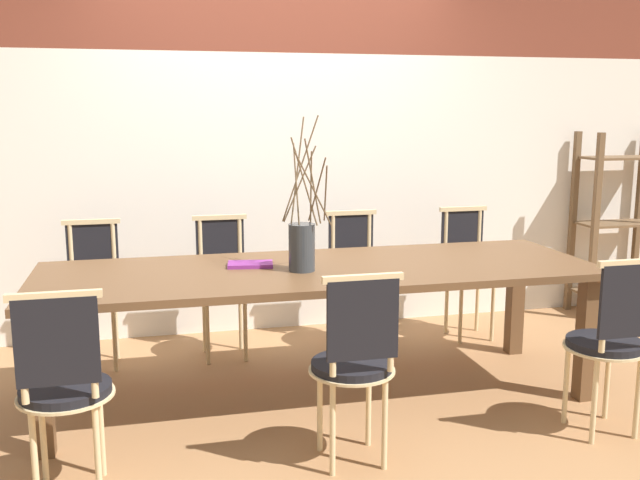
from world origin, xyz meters
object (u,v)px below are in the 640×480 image
Objects in this scene: chair_far_center at (355,272)px; chair_near_center at (611,337)px; dining_table at (320,281)px; vase_centerpiece at (302,244)px; book_stack at (250,264)px; shelving_rack at (617,224)px.

chair_near_center is at bearing 116.62° from chair_far_center.
chair_far_center is (0.44, 0.81, -0.15)m from dining_table.
book_stack is at bearing 146.03° from vase_centerpiece.
chair_near_center is 2.35m from shelving_rack.
shelving_rack is (2.99, 0.97, -0.04)m from book_stack.
chair_near_center is 1.11× the size of vase_centerpiece.
chair_far_center is 1.09m from book_stack.
shelving_rack is (2.63, 1.08, 0.05)m from dining_table.
chair_far_center is at bearing 40.93° from book_stack.
book_stack is (-0.80, -0.69, 0.24)m from chair_far_center.
dining_table is at bearing -16.97° from book_stack.
vase_centerpiece is at bearing 151.17° from chair_near_center.
book_stack is at bearing 150.32° from chair_near_center.
chair_far_center reaches higher than book_stack.
book_stack is 3.15m from shelving_rack.
chair_far_center is 3.46× the size of book_stack.
chair_far_center is 1.11× the size of vase_centerpiece.
dining_table is 11.52× the size of book_stack.
chair_near_center is 3.46× the size of book_stack.
dining_table is at bearing 61.51° from chair_far_center.
dining_table is 3.33× the size of chair_far_center.
chair_near_center is at bearing -28.83° from vase_centerpiece.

